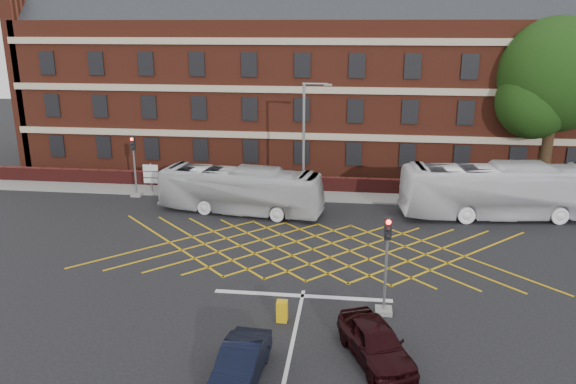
# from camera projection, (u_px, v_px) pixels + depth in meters

# --- Properties ---
(ground) EXTENTS (120.00, 120.00, 0.00)m
(ground) POSITION_uv_depth(u_px,v_px,m) (309.00, 264.00, 28.47)
(ground) COLOR black
(ground) RESTS_ON ground
(victorian_building) EXTENTS (51.00, 12.17, 20.40)m
(victorian_building) POSITION_uv_depth(u_px,v_px,m) (336.00, 72.00, 47.11)
(victorian_building) COLOR maroon
(victorian_building) RESTS_ON ground
(boundary_wall) EXTENTS (56.00, 0.50, 1.10)m
(boundary_wall) POSITION_uv_depth(u_px,v_px,m) (325.00, 184.00, 40.67)
(boundary_wall) COLOR #4B1614
(boundary_wall) RESTS_ON ground
(far_pavement) EXTENTS (60.00, 3.00, 0.12)m
(far_pavement) POSITION_uv_depth(u_px,v_px,m) (324.00, 195.00, 39.86)
(far_pavement) COLOR slate
(far_pavement) RESTS_ON ground
(box_junction_hatching) EXTENTS (8.22, 8.22, 0.02)m
(box_junction_hatching) POSITION_uv_depth(u_px,v_px,m) (312.00, 249.00, 30.37)
(box_junction_hatching) COLOR #CC990C
(box_junction_hatching) RESTS_ON ground
(stop_line) EXTENTS (8.00, 0.30, 0.02)m
(stop_line) POSITION_uv_depth(u_px,v_px,m) (302.00, 296.00, 25.14)
(stop_line) COLOR silver
(stop_line) RESTS_ON ground
(centre_line) EXTENTS (0.15, 14.00, 0.02)m
(centre_line) POSITION_uv_depth(u_px,v_px,m) (284.00, 384.00, 18.96)
(centre_line) COLOR silver
(centre_line) RESTS_ON ground
(bus_left) EXTENTS (10.88, 4.10, 2.96)m
(bus_left) POSITION_uv_depth(u_px,v_px,m) (240.00, 190.00, 35.96)
(bus_left) COLOR silver
(bus_left) RESTS_ON ground
(bus_right) EXTENTS (12.56, 4.15, 3.43)m
(bus_right) POSITION_uv_depth(u_px,v_px,m) (501.00, 191.00, 34.96)
(bus_right) COLOR white
(bus_right) RESTS_ON ground
(car_navy) EXTENTS (1.62, 3.97, 1.28)m
(car_navy) POSITION_uv_depth(u_px,v_px,m) (240.00, 363.00, 19.04)
(car_navy) COLOR black
(car_navy) RESTS_ON ground
(car_maroon) EXTENTS (3.20, 4.57, 1.45)m
(car_maroon) POSITION_uv_depth(u_px,v_px,m) (376.00, 342.00, 20.18)
(car_maroon) COLOR black
(car_maroon) RESTS_ON ground
(deciduous_tree) EXTENTS (8.16, 8.08, 12.33)m
(deciduous_tree) POSITION_uv_depth(u_px,v_px,m) (554.00, 83.00, 39.57)
(deciduous_tree) COLOR black
(deciduous_tree) RESTS_ON ground
(traffic_light_near) EXTENTS (0.70, 0.70, 4.27)m
(traffic_light_near) POSITION_uv_depth(u_px,v_px,m) (386.00, 275.00, 23.16)
(traffic_light_near) COLOR slate
(traffic_light_near) RESTS_ON ground
(traffic_light_far) EXTENTS (0.70, 0.70, 4.27)m
(traffic_light_far) POSITION_uv_depth(u_px,v_px,m) (135.00, 172.00, 39.29)
(traffic_light_far) COLOR slate
(traffic_light_far) RESTS_ON ground
(street_lamp) EXTENTS (2.25, 1.00, 8.18)m
(street_lamp) POSITION_uv_depth(u_px,v_px,m) (304.00, 167.00, 36.68)
(street_lamp) COLOR slate
(street_lamp) RESTS_ON ground
(direction_signs) EXTENTS (1.10, 0.16, 2.20)m
(direction_signs) POSITION_uv_depth(u_px,v_px,m) (151.00, 175.00, 40.02)
(direction_signs) COLOR gray
(direction_signs) RESTS_ON ground
(utility_cabinet) EXTENTS (0.44, 0.40, 0.90)m
(utility_cabinet) POSITION_uv_depth(u_px,v_px,m) (282.00, 311.00, 22.90)
(utility_cabinet) COLOR gold
(utility_cabinet) RESTS_ON ground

